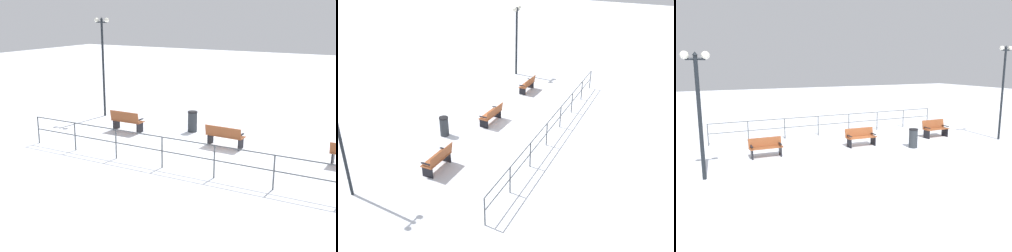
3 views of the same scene
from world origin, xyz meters
The scene contains 6 objects.
ground_plane centered at (0.00, 0.00, 0.00)m, with size 80.00×80.00×0.00m, color white.
bench_second centered at (-0.18, 0.00, 0.45)m, with size 0.63×1.52×0.87m.
bench_third centered at (-0.19, 4.63, 0.48)m, with size 0.59×1.46×0.94m.
lamppost_middle centered at (1.72, 7.31, 3.14)m, with size 0.22×0.83×4.88m.
waterfront_railing centered at (-3.38, 0.00, 0.74)m, with size 0.05×13.46×1.10m.
trash_bin centered at (1.21, 2.10, 0.46)m, with size 0.43×0.43×0.92m.
Camera 1 is at (-15.38, -6.09, 5.17)m, focal length 46.41 mm.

